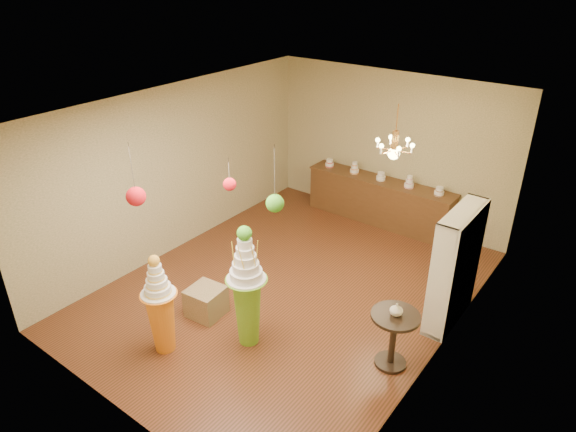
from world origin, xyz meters
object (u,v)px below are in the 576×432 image
Objects in this scene: pedestal_orange at (161,313)px; pedestal_green at (247,296)px; sideboard at (379,200)px; round_table at (394,333)px.

pedestal_green is at bearing 44.64° from pedestal_orange.
sideboard is 3.71× the size of round_table.
pedestal_orange is (-0.82, -0.81, -0.16)m from pedestal_green.
round_table is at bearing 23.40° from pedestal_green.
pedestal_green is 2.24× the size of round_table.
pedestal_green reaches higher than sideboard.
pedestal_orange is 3.09m from round_table.
pedestal_orange is 1.83× the size of round_table.
pedestal_green is 0.60× the size of sideboard.
sideboard is at bearing 93.76° from pedestal_green.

